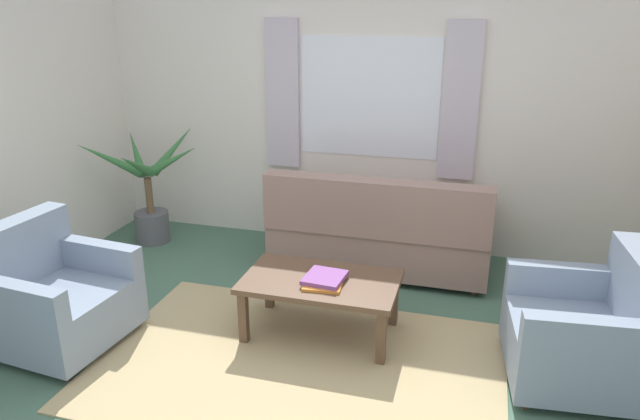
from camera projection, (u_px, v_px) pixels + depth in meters
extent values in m
plane|color=#476B56|center=(299.00, 365.00, 3.95)|extent=(6.24, 6.24, 0.00)
cube|color=silver|center=(370.00, 113.00, 5.56)|extent=(5.32, 0.12, 2.60)
cube|color=white|center=(369.00, 98.00, 5.45)|extent=(1.30, 0.01, 1.10)
cube|color=silver|center=(283.00, 95.00, 5.63)|extent=(0.32, 0.06, 1.40)
cube|color=silver|center=(461.00, 102.00, 5.21)|extent=(0.32, 0.06, 1.40)
cube|color=tan|center=(299.00, 364.00, 3.94)|extent=(2.68, 1.78, 0.01)
cube|color=gray|center=(380.00, 242.00, 5.31)|extent=(1.90, 0.80, 0.38)
cube|color=gray|center=(375.00, 208.00, 4.87)|extent=(1.90, 0.20, 0.48)
cube|color=gray|center=(483.00, 219.00, 4.98)|extent=(0.16, 0.80, 0.24)
cube|color=gray|center=(288.00, 201.00, 5.43)|extent=(0.16, 0.80, 0.24)
cylinder|color=brown|center=(476.00, 261.00, 5.44)|extent=(0.06, 0.06, 0.06)
cylinder|color=brown|center=(301.00, 242.00, 5.87)|extent=(0.06, 0.06, 0.06)
cylinder|color=brown|center=(474.00, 290.00, 4.89)|extent=(0.06, 0.06, 0.06)
cylinder|color=brown|center=(281.00, 267.00, 5.33)|extent=(0.06, 0.06, 0.06)
cube|color=gray|center=(63.00, 313.00, 4.13)|extent=(0.88, 0.91, 0.36)
cube|color=gray|center=(17.00, 252.00, 4.10)|extent=(0.26, 0.85, 0.46)
cube|color=gray|center=(13.00, 299.00, 3.71)|extent=(0.81, 0.20, 0.22)
cube|color=gray|center=(93.00, 255.00, 4.34)|extent=(0.81, 0.20, 0.22)
cylinder|color=brown|center=(67.00, 375.00, 3.79)|extent=(0.05, 0.05, 0.06)
cylinder|color=brown|center=(135.00, 324.00, 4.39)|extent=(0.05, 0.05, 0.06)
cylinder|color=brown|center=(67.00, 309.00, 4.60)|extent=(0.05, 0.05, 0.06)
cube|color=gray|center=(574.00, 347.00, 3.72)|extent=(0.88, 0.91, 0.36)
cube|color=gray|center=(568.00, 280.00, 3.96)|extent=(0.81, 0.20, 0.22)
cube|color=gray|center=(596.00, 337.00, 3.29)|extent=(0.81, 0.20, 0.22)
cylinder|color=brown|center=(511.00, 342.00, 4.16)|extent=(0.05, 0.05, 0.06)
cylinder|color=brown|center=(525.00, 403.00, 3.53)|extent=(0.05, 0.05, 0.06)
cylinder|color=brown|center=(607.00, 351.00, 4.05)|extent=(0.05, 0.05, 0.06)
cylinder|color=brown|center=(640.00, 416.00, 3.42)|extent=(0.05, 0.05, 0.06)
cube|color=brown|center=(321.00, 282.00, 4.18)|extent=(1.10, 0.64, 0.04)
cube|color=brown|center=(244.00, 317.00, 4.14)|extent=(0.06, 0.06, 0.40)
cube|color=brown|center=(381.00, 338.00, 3.89)|extent=(0.06, 0.06, 0.40)
cube|color=brown|center=(269.00, 285.00, 4.61)|extent=(0.06, 0.06, 0.40)
cube|color=brown|center=(394.00, 301.00, 4.36)|extent=(0.06, 0.06, 0.40)
cube|color=orange|center=(324.00, 281.00, 4.12)|extent=(0.29, 0.36, 0.02)
cube|color=#7F478C|center=(325.00, 278.00, 4.12)|extent=(0.29, 0.31, 0.03)
cylinder|color=#56565B|center=(152.00, 227.00, 5.93)|extent=(0.33, 0.33, 0.31)
cylinder|color=brown|center=(149.00, 195.00, 5.82)|extent=(0.07, 0.07, 0.36)
cone|color=#38753D|center=(172.00, 160.00, 5.67)|extent=(0.52, 0.21, 0.35)
cone|color=#38753D|center=(173.00, 149.00, 5.91)|extent=(0.29, 0.58, 0.47)
cone|color=#38753D|center=(136.00, 153.00, 5.91)|extent=(0.42, 0.40, 0.46)
cone|color=#38753D|center=(110.00, 159.00, 5.54)|extent=(0.47, 0.50, 0.47)
cone|color=#38753D|center=(135.00, 165.00, 5.39)|extent=(0.20, 0.59, 0.39)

